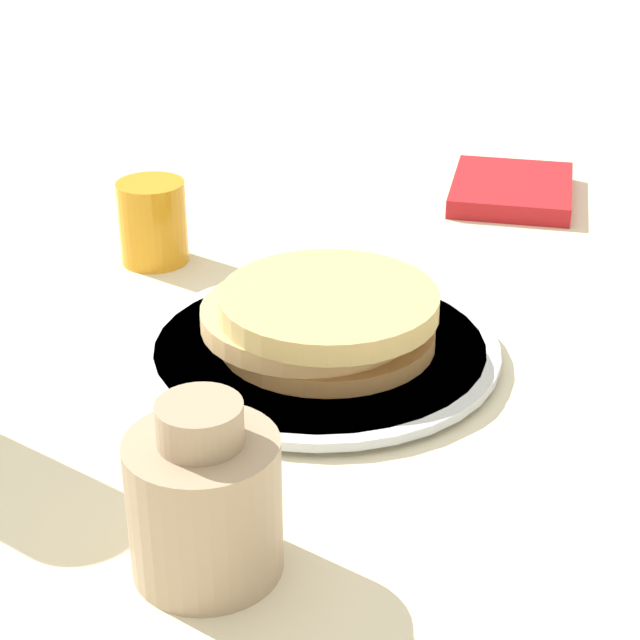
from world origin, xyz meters
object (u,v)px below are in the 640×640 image
Objects in this scene: plate at (320,349)px; cream_jug at (204,499)px; juice_glass at (153,222)px; pancake_stack at (322,317)px.

plate is 2.58× the size of cream_jug.
juice_glass is at bearing 29.23° from plate.
plate is at bearing -24.92° from cream_jug.
cream_jug reaches higher than juice_glass.
juice_glass is (0.21, 0.12, 0.03)m from plate.
cream_jug is at bearing 154.79° from pancake_stack.
pancake_stack reaches higher than plate.
juice_glass is at bearing 1.39° from cream_jug.
pancake_stack is at bearing -121.84° from plate.
juice_glass is 0.71× the size of cream_jug.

